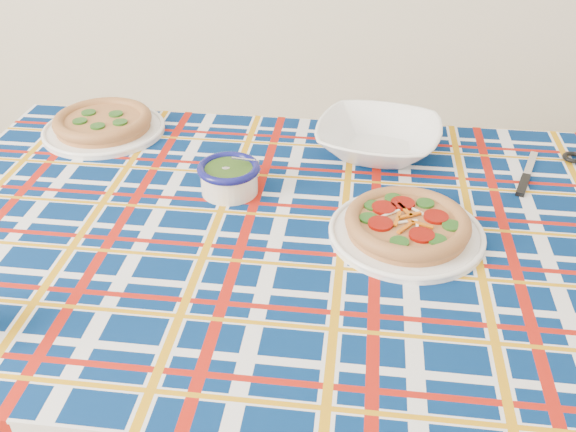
{
  "coord_description": "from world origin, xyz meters",
  "views": [
    {
      "loc": [
        0.33,
        -0.85,
        1.42
      ],
      "look_at": [
        0.38,
        0.16,
        0.75
      ],
      "focal_mm": 40.0,
      "sensor_mm": 36.0,
      "label": 1
    }
  ],
  "objects_px": {
    "dining_table": "(310,261)",
    "serving_bowl": "(378,139)",
    "main_focaccia_plate": "(407,223)",
    "pesto_bowl": "(229,175)"
  },
  "relations": [
    {
      "from": "dining_table",
      "to": "pesto_bowl",
      "type": "height_order",
      "value": "pesto_bowl"
    },
    {
      "from": "dining_table",
      "to": "pesto_bowl",
      "type": "relative_size",
      "value": 13.19
    },
    {
      "from": "main_focaccia_plate",
      "to": "pesto_bowl",
      "type": "relative_size",
      "value": 2.31
    },
    {
      "from": "dining_table",
      "to": "serving_bowl",
      "type": "bearing_deg",
      "value": 69.73
    },
    {
      "from": "main_focaccia_plate",
      "to": "pesto_bowl",
      "type": "height_order",
      "value": "pesto_bowl"
    },
    {
      "from": "main_focaccia_plate",
      "to": "pesto_bowl",
      "type": "xyz_separation_m",
      "value": [
        -0.33,
        0.18,
        0.01
      ]
    },
    {
      "from": "pesto_bowl",
      "to": "serving_bowl",
      "type": "xyz_separation_m",
      "value": [
        0.33,
        0.16,
        -0.0
      ]
    },
    {
      "from": "main_focaccia_plate",
      "to": "serving_bowl",
      "type": "relative_size",
      "value": 1.06
    },
    {
      "from": "pesto_bowl",
      "to": "serving_bowl",
      "type": "bearing_deg",
      "value": 25.54
    },
    {
      "from": "main_focaccia_plate",
      "to": "dining_table",
      "type": "bearing_deg",
      "value": 169.36
    }
  ]
}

